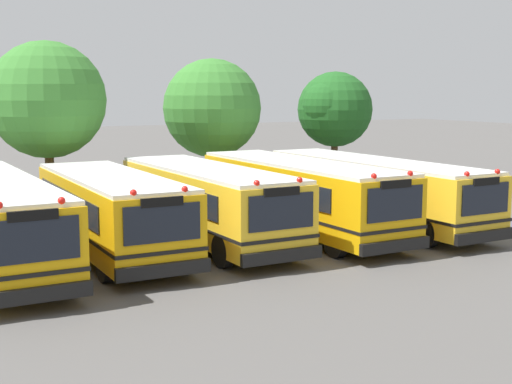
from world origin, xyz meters
name	(u,v)px	position (x,y,z in m)	size (l,w,h in m)	color
ground_plane	(210,242)	(0.00, 0.00, 0.00)	(160.00, 160.00, 0.00)	#514F4C
school_bus_1	(111,211)	(-3.52, -0.24, 1.40)	(2.69, 9.41, 2.66)	#EAA80C
school_bus_2	(207,201)	(-0.12, -0.02, 1.42)	(2.70, 10.02, 2.70)	yellow
school_bus_3	(299,194)	(3.49, -0.13, 1.44)	(2.73, 10.79, 2.74)	#EAA80C
school_bus_4	(373,188)	(6.90, -0.01, 1.39)	(2.67, 11.53, 2.64)	yellow
tree_1	(51,98)	(-3.65, 6.90, 4.84)	(4.61, 4.61, 7.08)	#4C3823
tree_2	(215,108)	(4.19, 8.41, 4.31)	(4.55, 4.55, 6.61)	#4C3823
tree_3	(333,109)	(10.19, 7.51, 4.25)	(3.76, 3.72, 6.08)	#4C3823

